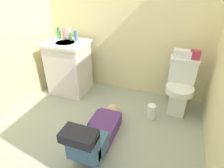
{
  "coord_description": "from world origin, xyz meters",
  "views": [
    {
      "loc": [
        0.77,
        -1.67,
        1.67
      ],
      "look_at": [
        0.04,
        0.32,
        0.45
      ],
      "focal_mm": 30.55,
      "sensor_mm": 36.0,
      "label": 1
    }
  ],
  "objects_px": {
    "bottle_green": "(71,37)",
    "bottle_blue": "(76,36)",
    "faucet": "(71,36)",
    "paper_towel_roll": "(151,112)",
    "tissue_box": "(182,54)",
    "bottle_clear": "(69,33)",
    "toilet": "(180,87)",
    "bottle_pink": "(64,33)",
    "soap_dispenser": "(59,34)",
    "vanity_cabinet": "(69,67)",
    "person_plumber": "(97,133)",
    "toiletry_bag": "(195,55)"
  },
  "relations": [
    {
      "from": "bottle_pink",
      "to": "bottle_green",
      "type": "distance_m",
      "value": 0.13
    },
    {
      "from": "vanity_cabinet",
      "to": "tissue_box",
      "type": "bearing_deg",
      "value": 4.97
    },
    {
      "from": "soap_dispenser",
      "to": "bottle_pink",
      "type": "bearing_deg",
      "value": -1.7
    },
    {
      "from": "bottle_pink",
      "to": "bottle_green",
      "type": "xyz_separation_m",
      "value": [
        0.12,
        -0.02,
        -0.03
      ]
    },
    {
      "from": "person_plumber",
      "to": "bottle_blue",
      "type": "height_order",
      "value": "bottle_blue"
    },
    {
      "from": "toilet",
      "to": "bottle_pink",
      "type": "xyz_separation_m",
      "value": [
        -1.75,
        0.07,
        0.54
      ]
    },
    {
      "from": "toilet",
      "to": "paper_towel_roll",
      "type": "distance_m",
      "value": 0.51
    },
    {
      "from": "vanity_cabinet",
      "to": "tissue_box",
      "type": "relative_size",
      "value": 3.73
    },
    {
      "from": "soap_dispenser",
      "to": "bottle_pink",
      "type": "distance_m",
      "value": 0.1
    },
    {
      "from": "vanity_cabinet",
      "to": "bottle_pink",
      "type": "height_order",
      "value": "bottle_pink"
    },
    {
      "from": "tissue_box",
      "to": "bottle_clear",
      "type": "bearing_deg",
      "value": 179.7
    },
    {
      "from": "toiletry_bag",
      "to": "bottle_green",
      "type": "relative_size",
      "value": 1.13
    },
    {
      "from": "person_plumber",
      "to": "soap_dispenser",
      "type": "bearing_deg",
      "value": 135.38
    },
    {
      "from": "bottle_green",
      "to": "bottle_blue",
      "type": "relative_size",
      "value": 0.75
    },
    {
      "from": "person_plumber",
      "to": "bottle_pink",
      "type": "xyz_separation_m",
      "value": [
        -0.97,
        1.05,
        0.73
      ]
    },
    {
      "from": "bottle_pink",
      "to": "paper_towel_roll",
      "type": "relative_size",
      "value": 0.86
    },
    {
      "from": "bottle_clear",
      "to": "person_plumber",
      "type": "bearing_deg",
      "value": -50.27
    },
    {
      "from": "toilet",
      "to": "faucet",
      "type": "distance_m",
      "value": 1.74
    },
    {
      "from": "toilet",
      "to": "person_plumber",
      "type": "xyz_separation_m",
      "value": [
        -0.78,
        -0.98,
        -0.19
      ]
    },
    {
      "from": "vanity_cabinet",
      "to": "person_plumber",
      "type": "relative_size",
      "value": 0.77
    },
    {
      "from": "tissue_box",
      "to": "soap_dispenser",
      "type": "height_order",
      "value": "soap_dispenser"
    },
    {
      "from": "bottle_green",
      "to": "bottle_pink",
      "type": "bearing_deg",
      "value": 171.05
    },
    {
      "from": "toilet",
      "to": "bottle_pink",
      "type": "relative_size",
      "value": 4.2
    },
    {
      "from": "toilet",
      "to": "bottle_clear",
      "type": "bearing_deg",
      "value": 176.63
    },
    {
      "from": "vanity_cabinet",
      "to": "faucet",
      "type": "xyz_separation_m",
      "value": [
        -0.0,
        0.14,
        0.45
      ]
    },
    {
      "from": "toilet",
      "to": "tissue_box",
      "type": "distance_m",
      "value": 0.44
    },
    {
      "from": "tissue_box",
      "to": "bottle_green",
      "type": "height_order",
      "value": "bottle_green"
    },
    {
      "from": "bottle_pink",
      "to": "bottle_blue",
      "type": "height_order",
      "value": "bottle_pink"
    },
    {
      "from": "faucet",
      "to": "paper_towel_roll",
      "type": "height_order",
      "value": "faucet"
    },
    {
      "from": "faucet",
      "to": "toiletry_bag",
      "type": "bearing_deg",
      "value": 0.0
    },
    {
      "from": "bottle_clear",
      "to": "bottle_pink",
      "type": "bearing_deg",
      "value": -154.5
    },
    {
      "from": "faucet",
      "to": "bottle_green",
      "type": "relative_size",
      "value": 0.91
    },
    {
      "from": "paper_towel_roll",
      "to": "bottle_clear",
      "type": "bearing_deg",
      "value": 163.16
    },
    {
      "from": "vanity_cabinet",
      "to": "bottle_blue",
      "type": "bearing_deg",
      "value": 46.16
    },
    {
      "from": "faucet",
      "to": "bottle_blue",
      "type": "bearing_deg",
      "value": -14.36
    },
    {
      "from": "paper_towel_roll",
      "to": "toiletry_bag",
      "type": "bearing_deg",
      "value": 45.35
    },
    {
      "from": "toilet",
      "to": "bottle_green",
      "type": "distance_m",
      "value": 1.7
    },
    {
      "from": "tissue_box",
      "to": "soap_dispenser",
      "type": "distance_m",
      "value": 1.81
    },
    {
      "from": "person_plumber",
      "to": "toiletry_bag",
      "type": "relative_size",
      "value": 8.59
    },
    {
      "from": "toiletry_bag",
      "to": "bottle_pink",
      "type": "distance_m",
      "value": 1.86
    },
    {
      "from": "toiletry_bag",
      "to": "soap_dispenser",
      "type": "xyz_separation_m",
      "value": [
        -1.96,
        -0.02,
        0.08
      ]
    },
    {
      "from": "toilet",
      "to": "person_plumber",
      "type": "relative_size",
      "value": 0.7
    },
    {
      "from": "faucet",
      "to": "bottle_clear",
      "type": "distance_m",
      "value": 0.04
    },
    {
      "from": "vanity_cabinet",
      "to": "toiletry_bag",
      "type": "height_order",
      "value": "toiletry_bag"
    },
    {
      "from": "toilet",
      "to": "soap_dispenser",
      "type": "bearing_deg",
      "value": 177.82
    },
    {
      "from": "toiletry_bag",
      "to": "bottle_green",
      "type": "bearing_deg",
      "value": -178.6
    },
    {
      "from": "toilet",
      "to": "vanity_cabinet",
      "type": "xyz_separation_m",
      "value": [
        -1.66,
        -0.05,
        0.05
      ]
    },
    {
      "from": "soap_dispenser",
      "to": "bottle_clear",
      "type": "relative_size",
      "value": 0.99
    },
    {
      "from": "faucet",
      "to": "bottle_green",
      "type": "xyz_separation_m",
      "value": [
        0.03,
        -0.04,
        0.0
      ]
    },
    {
      "from": "tissue_box",
      "to": "bottle_blue",
      "type": "xyz_separation_m",
      "value": [
        -1.51,
        -0.03,
        0.09
      ]
    }
  ]
}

